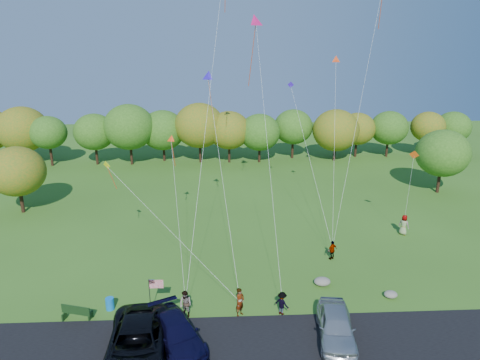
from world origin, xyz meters
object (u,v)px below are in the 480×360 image
at_px(minivan_navy, 177,333).
at_px(flyer_e, 404,225).
at_px(minivan_dark, 137,344).
at_px(flyer_a, 240,302).
at_px(flyer_c, 282,303).
at_px(trash_barrel, 110,304).
at_px(flyer_b, 186,304).
at_px(park_bench, 76,312).
at_px(minivan_silver, 336,326).
at_px(flyer_d, 332,250).

height_order(minivan_navy, flyer_e, flyer_e).
height_order(minivan_dark, flyer_a, minivan_dark).
xyz_separation_m(flyer_c, trash_barrel, (-11.20, 1.08, -0.38)).
bearing_deg(flyer_b, minivan_navy, -58.86).
bearing_deg(park_bench, minivan_dark, -24.06).
bearing_deg(flyer_b, flyer_a, 35.86).
bearing_deg(minivan_silver, minivan_navy, -171.49).
bearing_deg(flyer_e, flyer_c, 86.10).
height_order(flyer_a, flyer_b, flyer_a).
distance_m(minivan_silver, flyer_a, 6.09).
relative_size(minivan_silver, flyer_e, 2.68).
height_order(flyer_a, flyer_d, flyer_a).
bearing_deg(flyer_a, minivan_navy, 163.41).
height_order(flyer_d, park_bench, flyer_d).
bearing_deg(flyer_d, flyer_b, 1.73).
distance_m(flyer_b, flyer_d, 13.32).
height_order(minivan_dark, minivan_navy, minivan_dark).
bearing_deg(flyer_c, flyer_e, -96.21).
relative_size(flyer_a, flyer_d, 1.21).
bearing_deg(park_bench, flyer_c, 16.18).
distance_m(minivan_navy, flyer_c, 7.00).
height_order(minivan_silver, flyer_c, minivan_silver).
xyz_separation_m(park_bench, trash_barrel, (1.80, 1.09, -0.17)).
bearing_deg(flyer_a, park_bench, 127.75).
bearing_deg(minivan_dark, minivan_navy, 24.10).
xyz_separation_m(minivan_navy, park_bench, (-6.55, 2.69, -0.26)).
bearing_deg(minivan_dark, flyer_b, 55.09).
bearing_deg(trash_barrel, minivan_navy, -38.53).
relative_size(minivan_dark, park_bench, 3.60).
xyz_separation_m(minivan_silver, park_bench, (-15.80, 2.61, -0.34)).
bearing_deg(minivan_dark, park_bench, 136.63).
height_order(minivan_dark, flyer_b, minivan_dark).
relative_size(flyer_d, trash_barrel, 1.97).
height_order(flyer_e, trash_barrel, flyer_e).
bearing_deg(park_bench, flyer_d, 37.76).
relative_size(minivan_silver, flyer_a, 2.60).
height_order(minivan_silver, trash_barrel, minivan_silver).
distance_m(minivan_navy, flyer_b, 2.79).
xyz_separation_m(flyer_c, park_bench, (-13.00, -0.01, -0.21)).
height_order(flyer_b, trash_barrel, flyer_b).
bearing_deg(flyer_b, flyer_e, 68.24).
bearing_deg(flyer_c, minivan_dark, 65.62).
bearing_deg(minivan_dark, minivan_silver, 2.64).
bearing_deg(minivan_silver, flyer_d, 84.77).
xyz_separation_m(minivan_dark, flyer_b, (2.38, 3.85, -0.13)).
xyz_separation_m(minivan_navy, trash_barrel, (-4.75, 3.78, -0.43)).
relative_size(flyer_c, flyer_e, 0.84).
bearing_deg(park_bench, flyer_b, 16.86).
bearing_deg(minivan_silver, minivan_dark, -166.15).
bearing_deg(trash_barrel, flyer_a, -7.25).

